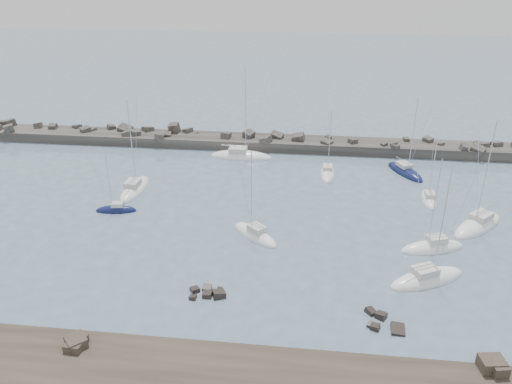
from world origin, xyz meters
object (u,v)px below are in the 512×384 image
Objects in this scene: sailboat_1 at (135,189)px; sailboat_3 at (241,157)px; sailboat_4 at (255,235)px; sailboat_7 at (405,172)px; sailboat_8 at (432,248)px; sailboat_2 at (116,210)px; sailboat_6 at (427,279)px; sailboat_9 at (429,200)px; sailboat_10 at (478,226)px; sailboat_5 at (327,174)px.

sailboat_3 reaches higher than sailboat_1.
sailboat_3 is 1.38× the size of sailboat_4.
sailboat_7 reaches higher than sailboat_8.
sailboat_2 is 42.64m from sailboat_6.
sailboat_3 reaches higher than sailboat_6.
sailboat_4 is at bearing -12.93° from sailboat_2.
sailboat_7 reaches higher than sailboat_4.
sailboat_9 is (4.17, 21.04, -0.01)m from sailboat_6.
sailboat_9 is (44.77, 1.74, -0.01)m from sailboat_1.
sailboat_10 is (35.38, -21.71, 0.01)m from sailboat_3.
sailboat_7 is at bearing 111.20° from sailboat_10.
sailboat_3 reaches higher than sailboat_4.
sailboat_9 is at bearing -28.64° from sailboat_5.
sailboat_2 is at bearing -168.89° from sailboat_9.
sailboat_10 is at bearing 11.53° from sailboat_4.
sailboat_8 is at bearing -16.24° from sailboat_1.
sailboat_2 is at bearing 167.07° from sailboat_4.
sailboat_5 is 0.86× the size of sailboat_7.
sailboat_6 is 7.17m from sailboat_8.
sailboat_5 is 0.74× the size of sailboat_10.
sailboat_6 reaches higher than sailboat_5.
sailboat_4 is 21.65m from sailboat_6.
sailboat_4 is (20.53, -4.72, 0.02)m from sailboat_2.
sailboat_3 is at bearing 148.46° from sailboat_10.
sailboat_10 is (49.76, -5.80, 0.00)m from sailboat_1.
sailboat_3 is at bearing 57.52° from sailboat_2.
sailboat_8 is (1.94, 6.90, 0.01)m from sailboat_6.
sailboat_1 is 1.63× the size of sailboat_2.
sailboat_4 reaches higher than sailboat_9.
sailboat_1 is at bearing -177.77° from sailboat_9.
sailboat_8 is at bearing -137.63° from sailboat_10.
sailboat_6 is at bearing -53.34° from sailboat_3.
sailboat_2 is at bearing -122.48° from sailboat_3.
sailboat_4 is at bearing -151.04° from sailboat_9.
sailboat_2 is 43.12m from sailboat_8.
sailboat_8 is 9.78m from sailboat_10.
sailboat_2 is at bearing -150.60° from sailboat_5.
sailboat_10 is (29.49, 6.01, 0.00)m from sailboat_4.
sailboat_6 is at bearing -20.21° from sailboat_4.
sailboat_1 is at bearing -164.26° from sailboat_7.
sailboat_3 is 28.34m from sailboat_4.
sailboat_5 is at bearing 119.64° from sailboat_8.
sailboat_4 reaches higher than sailboat_5.
sailboat_9 is at bearing -79.41° from sailboat_7.
sailboat_6 is at bearing -25.42° from sailboat_1.
sailboat_2 is 0.71× the size of sailboat_8.
sailboat_1 is at bearing 163.76° from sailboat_8.
sailboat_1 is at bearing 154.58° from sailboat_6.
sailboat_6 is 21.44m from sailboat_9.
sailboat_6 reaches higher than sailboat_7.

